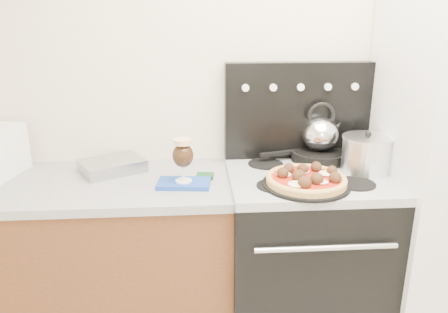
{
  "coord_description": "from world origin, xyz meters",
  "views": [
    {
      "loc": [
        -0.46,
        -0.76,
        1.65
      ],
      "look_at": [
        -0.33,
        1.05,
        1.06
      ],
      "focal_mm": 35.0,
      "sensor_mm": 36.0,
      "label": 1
    }
  ],
  "objects": [
    {
      "name": "tea_kettle",
      "position": [
        0.19,
        1.37,
        1.08
      ],
      "size": [
        0.2,
        0.2,
        0.21
      ],
      "primitive_type": null,
      "rotation": [
        0.0,
        0.0,
        -0.05
      ],
      "color": "silver",
      "rests_on": "skillet"
    },
    {
      "name": "backguard",
      "position": [
        0.08,
        1.45,
        1.17
      ],
      "size": [
        0.76,
        0.08,
        0.5
      ],
      "primitive_type": "cube",
      "color": "black",
      "rests_on": "cooktop"
    },
    {
      "name": "room_shell",
      "position": [
        0.0,
        0.29,
        1.25
      ],
      "size": [
        3.52,
        3.01,
        2.52
      ],
      "color": "silver",
      "rests_on": "ground"
    },
    {
      "name": "base_cabinet",
      "position": [
        -1.02,
        1.2,
        0.43
      ],
      "size": [
        1.45,
        0.6,
        0.86
      ],
      "primitive_type": "cube",
      "color": "brown",
      "rests_on": "ground"
    },
    {
      "name": "beer_glass",
      "position": [
        -0.51,
        1.11,
        1.02
      ],
      "size": [
        0.12,
        0.12,
        0.21
      ],
      "primitive_type": null,
      "rotation": [
        0.0,
        0.0,
        0.29
      ],
      "color": "black",
      "rests_on": "oven_mitt"
    },
    {
      "name": "skillet",
      "position": [
        0.19,
        1.37,
        0.95
      ],
      "size": [
        0.35,
        0.35,
        0.05
      ],
      "primitive_type": "cylinder",
      "rotation": [
        0.0,
        0.0,
        0.27
      ],
      "color": "black",
      "rests_on": "cooktop"
    },
    {
      "name": "stock_pot",
      "position": [
        0.36,
        1.19,
        1.0
      ],
      "size": [
        0.24,
        0.24,
        0.17
      ],
      "primitive_type": "cylinder",
      "rotation": [
        0.0,
        0.0,
        0.07
      ],
      "color": "silver",
      "rests_on": "cooktop"
    },
    {
      "name": "stove_body",
      "position": [
        0.08,
        1.18,
        0.44
      ],
      "size": [
        0.76,
        0.65,
        0.88
      ],
      "primitive_type": "cube",
      "color": "black",
      "rests_on": "ground"
    },
    {
      "name": "pizza",
      "position": [
        0.03,
        1.02,
        0.96
      ],
      "size": [
        0.44,
        0.44,
        0.05
      ],
      "primitive_type": null,
      "rotation": [
        0.0,
        0.0,
        0.29
      ],
      "color": "tan",
      "rests_on": "pizza_pan"
    },
    {
      "name": "countertop",
      "position": [
        -1.02,
        1.2,
        0.88
      ],
      "size": [
        1.48,
        0.63,
        0.04
      ],
      "primitive_type": "cube",
      "color": "#97979A",
      "rests_on": "base_cabinet"
    },
    {
      "name": "foil_sheet",
      "position": [
        -0.87,
        1.33,
        0.93
      ],
      "size": [
        0.36,
        0.33,
        0.06
      ],
      "primitive_type": "cube",
      "rotation": [
        0.0,
        0.0,
        0.51
      ],
      "color": "silver",
      "rests_on": "countertop"
    },
    {
      "name": "oven_mitt",
      "position": [
        -0.51,
        1.11,
        0.91
      ],
      "size": [
        0.25,
        0.16,
        0.02
      ],
      "primitive_type": "cube",
      "rotation": [
        0.0,
        0.0,
        -0.11
      ],
      "color": "#1E43AC",
      "rests_on": "countertop"
    },
    {
      "name": "cooktop",
      "position": [
        0.08,
        1.18,
        0.9
      ],
      "size": [
        0.76,
        0.65,
        0.04
      ],
      "primitive_type": "cube",
      "color": "#ADADB2",
      "rests_on": "stove_body"
    },
    {
      "name": "pizza_pan",
      "position": [
        0.03,
        1.02,
        0.93
      ],
      "size": [
        0.47,
        0.47,
        0.01
      ],
      "primitive_type": "cylinder",
      "rotation": [
        0.0,
        0.0,
        -0.22
      ],
      "color": "black",
      "rests_on": "cooktop"
    }
  ]
}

